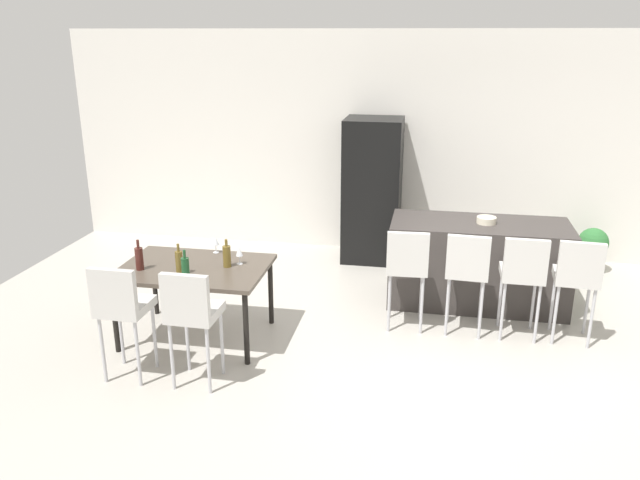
{
  "coord_description": "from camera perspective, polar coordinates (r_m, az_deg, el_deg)",
  "views": [
    {
      "loc": [
        0.01,
        -5.47,
        2.86
      ],
      "look_at": [
        -1.1,
        0.43,
        0.85
      ],
      "focal_mm": 35.05,
      "sensor_mm": 36.0,
      "label": 1
    }
  ],
  "objects": [
    {
      "name": "dining_table",
      "position": [
        6.08,
        -11.41,
        -2.93
      ],
      "size": [
        1.38,
        0.97,
        0.74
      ],
      "color": "#4C4238",
      "rests_on": "ground_plane"
    },
    {
      "name": "wine_glass_middle",
      "position": [
        6.0,
        -7.39,
        -1.07
      ],
      "size": [
        0.07,
        0.07,
        0.17
      ],
      "color": "silver",
      "rests_on": "dining_table"
    },
    {
      "name": "wine_bottle_inner",
      "position": [
        5.96,
        -8.5,
        -1.45
      ],
      "size": [
        0.08,
        0.08,
        0.27
      ],
      "color": "brown",
      "rests_on": "dining_table"
    },
    {
      "name": "potted_plant",
      "position": [
        8.43,
        23.62,
        -0.58
      ],
      "size": [
        0.37,
        0.37,
        0.57
      ],
      "color": "#38383D",
      "rests_on": "ground_plane"
    },
    {
      "name": "kitchen_island",
      "position": [
        7.02,
        14.18,
        -2.08
      ],
      "size": [
        1.89,
        0.81,
        0.92
      ],
      "primitive_type": "cube",
      "color": "#383330",
      "rests_on": "ground_plane"
    },
    {
      "name": "bar_chair_left",
      "position": [
        6.19,
        7.96,
        -2.14
      ],
      "size": [
        0.42,
        0.42,
        1.05
      ],
      "color": "beige",
      "rests_on": "ground_plane"
    },
    {
      "name": "refrigerator",
      "position": [
        8.08,
        4.8,
        4.54
      ],
      "size": [
        0.72,
        0.68,
        1.84
      ],
      "primitive_type": "cube",
      "color": "black",
      "rests_on": "ground_plane"
    },
    {
      "name": "fruit_bowl",
      "position": [
        6.87,
        14.95,
        1.77
      ],
      "size": [
        0.2,
        0.2,
        0.07
      ],
      "primitive_type": "cylinder",
      "color": "beige",
      "rests_on": "kitchen_island"
    },
    {
      "name": "wine_bottle_near",
      "position": [
        6.06,
        -16.18,
        -1.6
      ],
      "size": [
        0.08,
        0.08,
        0.29
      ],
      "color": "#471E19",
      "rests_on": "dining_table"
    },
    {
      "name": "wine_bottle_right",
      "position": [
        5.84,
        -12.73,
        -2.01
      ],
      "size": [
        0.07,
        0.07,
        0.3
      ],
      "color": "brown",
      "rests_on": "dining_table"
    },
    {
      "name": "dining_chair_far",
      "position": [
        5.24,
        -11.65,
        -6.27
      ],
      "size": [
        0.41,
        0.41,
        1.05
      ],
      "color": "beige",
      "rests_on": "ground_plane"
    },
    {
      "name": "back_wall",
      "position": [
        8.37,
        10.51,
        8.49
      ],
      "size": [
        10.0,
        0.12,
        2.9
      ],
      "primitive_type": "cube",
      "color": "silver",
      "rests_on": "ground_plane"
    },
    {
      "name": "wine_bottle_corner",
      "position": [
        5.64,
        -12.18,
        -2.67
      ],
      "size": [
        0.07,
        0.07,
        0.31
      ],
      "color": "#194723",
      "rests_on": "dining_table"
    },
    {
      "name": "wine_glass_left",
      "position": [
        6.35,
        -9.52,
        -0.09
      ],
      "size": [
        0.07,
        0.07,
        0.17
      ],
      "color": "silver",
      "rests_on": "dining_table"
    },
    {
      "name": "dining_chair_near",
      "position": [
        5.49,
        -17.7,
        -5.6
      ],
      "size": [
        0.4,
        0.4,
        1.05
      ],
      "color": "beige",
      "rests_on": "ground_plane"
    },
    {
      "name": "ground_plane",
      "position": [
        6.17,
        9.43,
        -9.37
      ],
      "size": [
        10.0,
        10.0,
        0.0
      ],
      "primitive_type": "plane",
      "color": "#ADA89E"
    },
    {
      "name": "bar_chair_middle",
      "position": [
        6.19,
        13.29,
        -2.45
      ],
      "size": [
        0.42,
        0.42,
        1.05
      ],
      "color": "beige",
      "rests_on": "ground_plane"
    },
    {
      "name": "bar_chair_right",
      "position": [
        6.24,
        18.05,
        -2.7
      ],
      "size": [
        0.4,
        0.4,
        1.05
      ],
      "color": "beige",
      "rests_on": "ground_plane"
    },
    {
      "name": "bar_chair_far",
      "position": [
        6.33,
        22.45,
        -2.93
      ],
      "size": [
        0.43,
        0.43,
        1.05
      ],
      "color": "beige",
      "rests_on": "ground_plane"
    }
  ]
}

